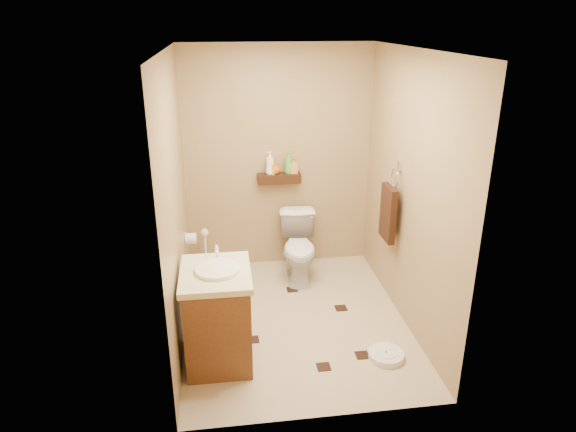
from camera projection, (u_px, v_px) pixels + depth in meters
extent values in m
plane|color=#C4B68F|center=(295.00, 320.00, 4.76)|extent=(2.50, 2.50, 0.00)
cube|color=#9E855A|center=(278.00, 160.00, 5.48)|extent=(2.00, 0.04, 2.40)
cube|color=#9E855A|center=(327.00, 264.00, 3.18)|extent=(2.00, 0.04, 2.40)
cube|color=#9E855A|center=(175.00, 204.00, 4.20)|extent=(0.04, 2.50, 2.40)
cube|color=#9E855A|center=(409.00, 193.00, 4.46)|extent=(0.04, 2.50, 2.40)
cube|color=white|center=(297.00, 49.00, 3.89)|extent=(2.00, 2.50, 0.02)
cube|color=#33170D|center=(279.00, 178.00, 5.47)|extent=(0.46, 0.14, 0.10)
cube|color=black|center=(253.00, 340.00, 4.47)|extent=(0.11, 0.11, 0.01)
cube|color=black|center=(341.00, 308.00, 4.95)|extent=(0.11, 0.11, 0.01)
cube|color=black|center=(324.00, 367.00, 4.12)|extent=(0.11, 0.11, 0.01)
cube|color=black|center=(235.00, 294.00, 5.21)|extent=(0.11, 0.11, 0.01)
cube|color=black|center=(362.00, 355.00, 4.27)|extent=(0.11, 0.11, 0.01)
cube|color=black|center=(292.00, 289.00, 5.29)|extent=(0.11, 0.11, 0.01)
imported|color=white|center=(299.00, 248.00, 5.43)|extent=(0.43, 0.70, 0.69)
cube|color=brown|center=(218.00, 319.00, 4.10)|extent=(0.51, 0.62, 0.76)
cube|color=#F2EBAF|center=(215.00, 274.00, 3.95)|extent=(0.55, 0.66, 0.05)
cylinder|color=white|center=(218.00, 270.00, 3.94)|extent=(0.35, 0.35, 0.05)
cylinder|color=silver|center=(217.00, 251.00, 4.12)|extent=(0.03, 0.03, 0.12)
cylinder|color=white|center=(386.00, 355.00, 4.22)|extent=(0.38, 0.38, 0.05)
cylinder|color=white|center=(386.00, 352.00, 4.21)|extent=(0.18, 0.18, 0.01)
cylinder|color=#1A685C|center=(207.00, 267.00, 5.62)|extent=(0.12, 0.12, 0.13)
cylinder|color=white|center=(205.00, 247.00, 5.54)|extent=(0.02, 0.02, 0.37)
sphere|color=white|center=(204.00, 233.00, 5.47)|extent=(0.09, 0.09, 0.09)
cube|color=silver|center=(400.00, 165.00, 4.62)|extent=(0.03, 0.06, 0.08)
torus|color=silver|center=(395.00, 178.00, 4.66)|extent=(0.02, 0.19, 0.19)
cube|color=#351F10|center=(388.00, 213.00, 4.78)|extent=(0.06, 0.30, 0.52)
cylinder|color=white|center=(191.00, 239.00, 5.03)|extent=(0.11, 0.11, 0.11)
cylinder|color=silver|center=(186.00, 233.00, 5.00)|extent=(0.04, 0.02, 0.02)
imported|color=white|center=(270.00, 163.00, 5.40)|extent=(0.10, 0.10, 0.24)
imported|color=orange|center=(272.00, 166.00, 5.41)|extent=(0.11, 0.11, 0.18)
imported|color=#CB5317|center=(275.00, 168.00, 5.42)|extent=(0.15, 0.15, 0.14)
imported|color=green|center=(289.00, 163.00, 5.43)|extent=(0.13, 0.13, 0.23)
imported|color=#D49246|center=(294.00, 165.00, 5.45)|extent=(0.08, 0.08, 0.17)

